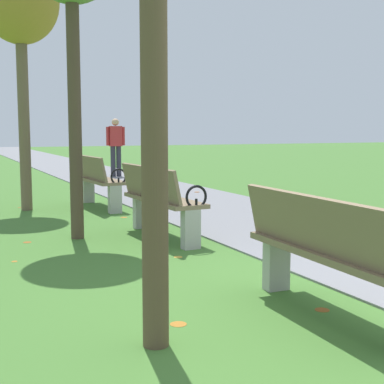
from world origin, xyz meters
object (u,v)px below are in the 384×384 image
Objects in this scene: park_bench_2 at (160,199)px; tree_3 at (20,6)px; park_bench_1 at (326,251)px; park_bench_3 at (97,180)px; pedestrian_walking at (116,144)px.

tree_3 is at bearing 110.11° from park_bench_2.
park_bench_2 is (0.00, 3.22, 0.00)m from park_bench_1.
park_bench_3 is 3.06m from tree_3.
park_bench_3 is 0.40× the size of tree_3.
pedestrian_walking reaches higher than park_bench_2.
park_bench_1 is at bearing -90.00° from park_bench_2.
park_bench_1 is 1.00× the size of park_bench_2.
pedestrian_walking is at bearing 76.48° from park_bench_2.
park_bench_3 is 6.14m from pedestrian_walking.
park_bench_1 is at bearing -90.00° from park_bench_3.
park_bench_2 is at bearing -103.52° from pedestrian_walking.
park_bench_2 is 2.91m from park_bench_3.
park_bench_2 is 4.38m from tree_3.
park_bench_1 is 1.00× the size of park_bench_3.
park_bench_1 is 3.22m from park_bench_2.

